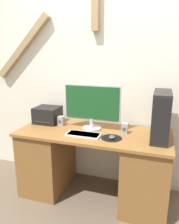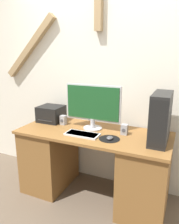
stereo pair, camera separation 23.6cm
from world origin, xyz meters
name	(u,v)px [view 1 (the left image)]	position (x,y,z in m)	size (l,w,h in m)	color
ground_plane	(83,214)	(0.00, 0.00, 0.00)	(12.00, 12.00, 0.00)	brown
wall_back	(103,77)	(-0.01, 0.77, 1.36)	(6.40, 0.13, 2.74)	silver
desk	(93,163)	(0.00, 0.36, 0.41)	(1.66, 0.71, 0.80)	brown
monitor	(92,105)	(-0.05, 0.44, 1.08)	(0.64, 0.21, 0.50)	#B7B7BC
keyboard	(83,134)	(-0.06, 0.21, 0.81)	(0.36, 0.17, 0.02)	silver
mousepad	(111,138)	(0.23, 0.23, 0.80)	(0.21, 0.21, 0.00)	black
mouse	(112,137)	(0.24, 0.21, 0.82)	(0.06, 0.08, 0.03)	#4C4C51
computer_tower	(161,116)	(0.69, 0.36, 1.04)	(0.17, 0.44, 0.48)	black
printer	(48,115)	(-0.63, 0.49, 0.90)	(0.29, 0.27, 0.20)	black
speaker_left	(61,121)	(-0.43, 0.44, 0.86)	(0.07, 0.07, 0.11)	#99999E
speaker_right	(125,128)	(0.33, 0.41, 0.86)	(0.07, 0.07, 0.11)	#99999E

